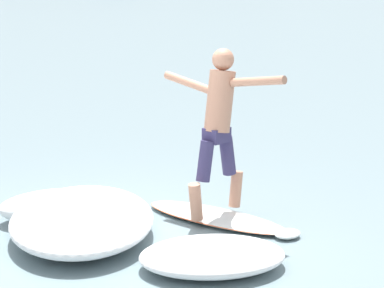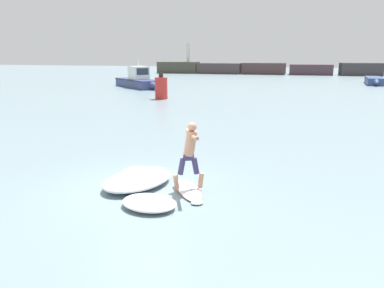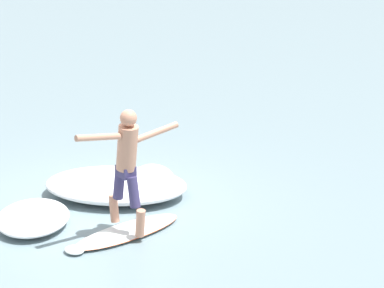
# 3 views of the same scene
# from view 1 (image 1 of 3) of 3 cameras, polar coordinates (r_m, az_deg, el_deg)

# --- Properties ---
(ground_plane) EXTENTS (200.00, 200.00, 0.00)m
(ground_plane) POSITION_cam_1_polar(r_m,az_deg,el_deg) (9.46, -4.82, -6.05)
(ground_plane) COLOR slate
(surfboard) EXTENTS (1.40, 1.93, 0.23)m
(surfboard) POSITION_cam_1_polar(r_m,az_deg,el_deg) (10.02, 1.68, -4.64)
(surfboard) COLOR white
(surfboard) RESTS_ON ground
(surfer) EXTENTS (0.89, 1.55, 1.81)m
(surfer) POSITION_cam_1_polar(r_m,az_deg,el_deg) (9.78, 1.72, 1.67)
(surfer) COLOR tan
(surfer) RESTS_ON surfboard
(wave_foam_at_tail) EXTENTS (2.19, 2.65, 0.37)m
(wave_foam_at_tail) POSITION_cam_1_polar(r_m,az_deg,el_deg) (9.56, -6.91, -4.74)
(wave_foam_at_tail) COLOR white
(wave_foam_at_tail) RESTS_ON ground
(wave_foam_at_nose) EXTENTS (1.59, 1.34, 0.25)m
(wave_foam_at_nose) POSITION_cam_1_polar(r_m,az_deg,el_deg) (8.64, 1.28, -7.05)
(wave_foam_at_nose) COLOR white
(wave_foam_at_nose) RESTS_ON ground
(wave_foam_beside) EXTENTS (1.45, 0.93, 0.34)m
(wave_foam_beside) POSITION_cam_1_polar(r_m,az_deg,el_deg) (10.10, -8.26, -3.86)
(wave_foam_beside) COLOR white
(wave_foam_beside) RESTS_ON ground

